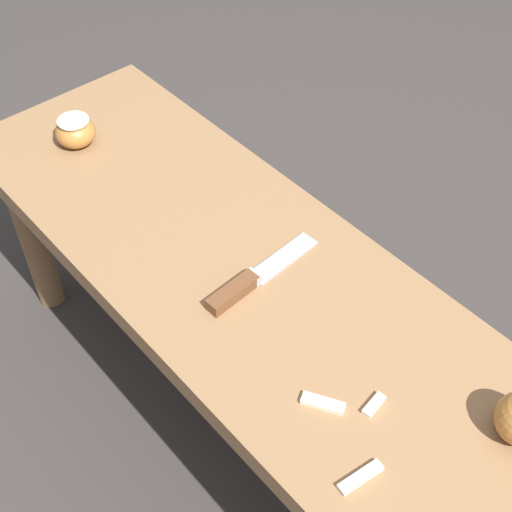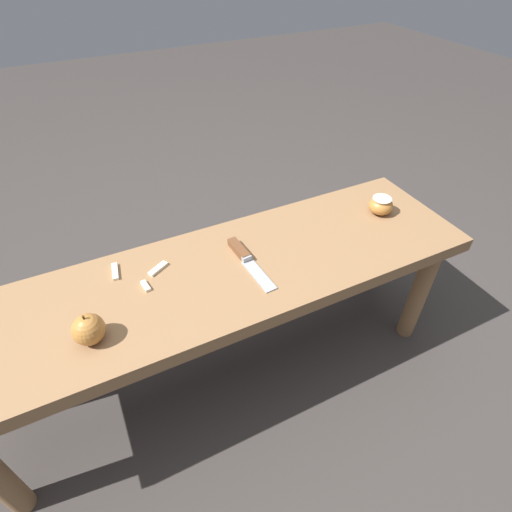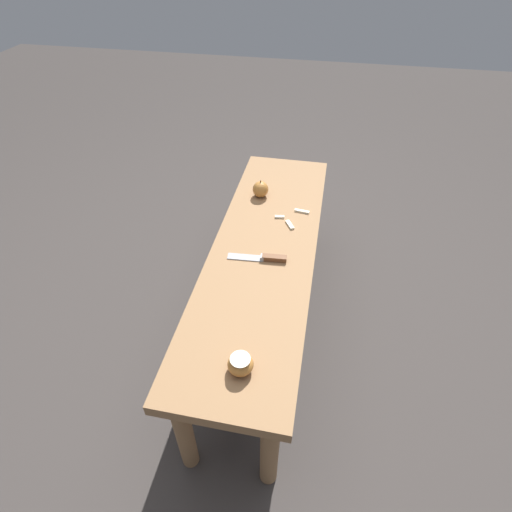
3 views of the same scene
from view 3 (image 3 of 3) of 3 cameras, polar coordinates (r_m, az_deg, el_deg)
The scene contains 8 objects.
ground_plane at distance 1.81m, azimuth 0.98°, elevation -9.41°, with size 8.00×8.00×0.00m, color #383330.
wooden_bench at distance 1.53m, azimuth 1.14°, elevation -0.41°, with size 1.37×0.38×0.44m.
knife at distance 1.43m, azimuth 1.41°, elevation -0.28°, with size 0.04×0.21×0.02m.
apple_whole at distance 1.75m, azimuth 0.66°, elevation 9.52°, with size 0.07×0.07×0.08m.
apple_cut at distance 1.12m, azimuth -2.23°, elevation -15.18°, with size 0.07×0.07×0.05m.
apple_slice_near_knife at distance 1.68m, azimuth 6.58°, elevation 6.37°, with size 0.02×0.06×0.01m.
apple_slice_center at distance 1.60m, azimuth 4.85°, elevation 4.48°, with size 0.06×0.04×0.01m.
apple_slice_near_bowl at distance 1.64m, azimuth 3.39°, elevation 5.61°, with size 0.02×0.04×0.01m.
Camera 3 is at (-1.12, -0.19, 1.41)m, focal length 28.00 mm.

